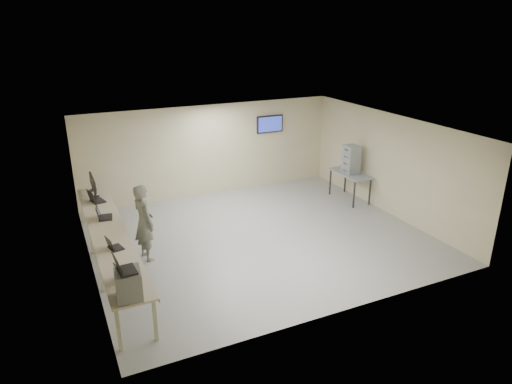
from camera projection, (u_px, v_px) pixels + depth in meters
name	position (u px, v px, depth m)	size (l,w,h in m)	color
room	(260.00, 184.00, 11.09)	(8.01, 7.01, 2.81)	#9A9A9A
workbench	(109.00, 234.00, 9.81)	(0.76, 6.00, 0.90)	beige
equipment_box	(128.00, 284.00, 7.34)	(0.41, 0.46, 0.48)	gray
laptop_on_box	(123.00, 268.00, 7.21)	(0.34, 0.40, 0.30)	black
laptop_0	(124.00, 276.00, 7.90)	(0.38, 0.42, 0.29)	black
laptop_1	(113.00, 246.00, 8.98)	(0.34, 0.37, 0.25)	black
laptop_2	(102.00, 215.00, 10.37)	(0.39, 0.44, 0.31)	black
laptop_3	(95.00, 199.00, 11.32)	(0.42, 0.46, 0.31)	black
monitor_near	(94.00, 186.00, 11.57)	(0.21, 0.47, 0.47)	black
monitor_far	(92.00, 181.00, 12.02)	(0.21, 0.47, 0.46)	black
soldier	(144.00, 222.00, 10.21)	(0.65, 0.43, 1.78)	#54564B
side_table	(350.00, 175.00, 13.69)	(0.67, 1.43, 0.86)	gray
storage_bins	(351.00, 159.00, 13.51)	(0.40, 0.44, 0.84)	#9BA5AC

